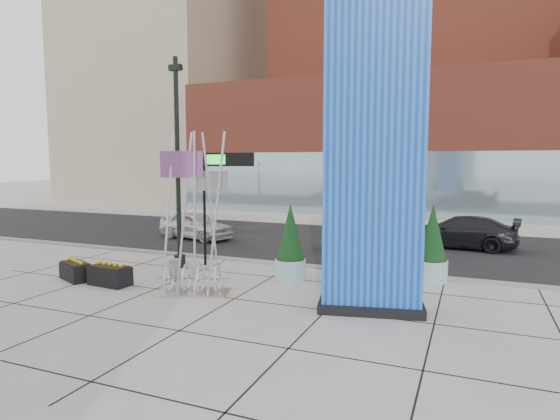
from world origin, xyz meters
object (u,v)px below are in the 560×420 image
at_px(lamp_post, 178,183).
at_px(concrete_bollard, 175,270).
at_px(blue_pylon, 374,144).
at_px(car_white_west, 196,225).
at_px(public_art_sculpture, 193,252).
at_px(car_silver_mid, 371,239).
at_px(overhead_street_sign, 221,169).

distance_m(lamp_post, concrete_bollard, 3.64).
distance_m(blue_pylon, car_white_west, 15.00).
bearing_deg(public_art_sculpture, car_silver_mid, 48.70).
bearing_deg(concrete_bollard, public_art_sculpture, -37.21).
height_order(lamp_post, concrete_bollard, lamp_post).
height_order(concrete_bollard, overhead_street_sign, overhead_street_sign).
relative_size(concrete_bollard, car_silver_mid, 0.18).
bearing_deg(lamp_post, blue_pylon, -17.06).
bearing_deg(concrete_bollard, car_white_west, 117.78).
distance_m(blue_pylon, concrete_bollard, 8.60).
bearing_deg(concrete_bollard, lamp_post, 119.16).
bearing_deg(car_white_west, blue_pylon, -114.25).
height_order(car_white_west, car_silver_mid, car_white_west).
relative_size(public_art_sculpture, car_white_west, 1.18).
bearing_deg(lamp_post, car_silver_mid, 40.61).
relative_size(lamp_post, public_art_sculpture, 1.59).
height_order(overhead_street_sign, car_white_west, overhead_street_sign).
bearing_deg(concrete_bollard, overhead_street_sign, 77.85).
bearing_deg(blue_pylon, concrete_bollard, 161.81).
xyz_separation_m(overhead_street_sign, car_silver_mid, (5.12, 4.92, -3.28)).
bearing_deg(overhead_street_sign, car_white_west, 116.47).
bearing_deg(lamp_post, public_art_sculpture, -48.92).
height_order(blue_pylon, car_white_west, blue_pylon).
bearing_deg(car_silver_mid, overhead_street_sign, 136.32).
xyz_separation_m(public_art_sculpture, car_white_west, (-5.80, 9.16, -0.62)).
xyz_separation_m(blue_pylon, concrete_bollard, (-7.34, 0.80, -4.42)).
bearing_deg(overhead_street_sign, car_silver_mid, 29.20).
bearing_deg(overhead_street_sign, blue_pylon, -40.74).
bearing_deg(public_art_sculpture, car_white_west, 105.98).
height_order(blue_pylon, public_art_sculpture, blue_pylon).
height_order(public_art_sculpture, car_white_west, public_art_sculpture).
relative_size(blue_pylon, public_art_sculpture, 1.88).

